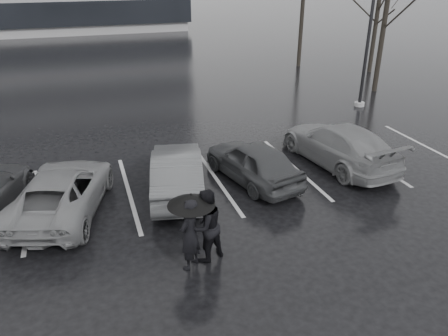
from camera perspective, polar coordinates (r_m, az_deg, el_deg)
name	(u,v)px	position (r m, az deg, el deg)	size (l,w,h in m)	color
ground	(223,222)	(11.87, -0.12, -7.01)	(160.00, 160.00, 0.00)	black
car_main	(253,161)	(13.78, 3.82, 0.86)	(1.54, 3.84, 1.31)	black
car_west_a	(177,171)	(13.13, -6.16, -0.41)	(1.44, 4.14, 1.36)	#303133
car_west_b	(62,191)	(12.85, -20.41, -2.84)	(2.09, 4.53, 1.26)	#525255
car_east	(339,144)	(15.45, 14.77, 3.01)	(1.96, 4.83, 1.40)	#525255
pedestrian_left	(190,234)	(9.82, -4.50, -8.64)	(0.64, 0.42, 1.74)	black
pedestrian_right	(206,226)	(10.05, -2.40, -7.53)	(0.87, 0.68, 1.80)	black
umbrella	(191,200)	(9.58, -4.33, -4.16)	(1.06, 1.06, 1.80)	black
lamp_post	(371,21)	(21.70, 18.62, 17.77)	(0.47, 0.47, 8.67)	#969699
stall_stripes	(174,185)	(13.79, -6.56, -2.25)	(19.72, 5.00, 0.00)	#B2B2B4
tree_east	(386,13)	(24.82, 20.36, 18.40)	(0.26, 0.26, 8.00)	black
tree_ne	(377,14)	(29.55, 19.38, 18.43)	(0.26, 0.26, 7.00)	black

